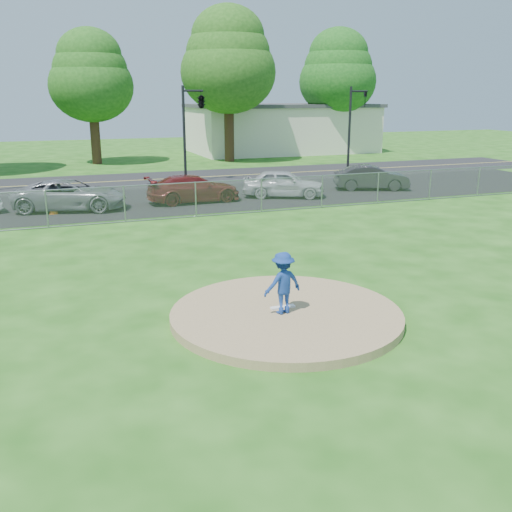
{
  "coord_description": "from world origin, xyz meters",
  "views": [
    {
      "loc": [
        -5.02,
        -11.4,
        5.04
      ],
      "look_at": [
        0.0,
        2.0,
        1.0
      ],
      "focal_mm": 40.0,
      "sensor_mm": 36.0,
      "label": 1
    }
  ],
  "objects_px": {
    "commercial_building": "(281,128)",
    "pitcher": "(283,283)",
    "traffic_signal_right": "(353,122)",
    "parked_car_gray": "(70,195)",
    "parked_car_charcoal": "(371,178)",
    "tree_right": "(228,60)",
    "parked_car_darkred": "(194,189)",
    "traffic_signal_center": "(199,103)",
    "traffic_cone": "(53,206)",
    "tree_center": "(91,75)",
    "tree_far_right": "(338,71)",
    "parked_car_pearl": "(284,183)"
  },
  "relations": [
    {
      "from": "tree_center",
      "to": "traffic_signal_right",
      "type": "xyz_separation_m",
      "value": [
        15.24,
        -12.0,
        -3.11
      ]
    },
    {
      "from": "traffic_signal_center",
      "to": "tree_far_right",
      "type": "bearing_deg",
      "value": 39.04
    },
    {
      "from": "tree_center",
      "to": "traffic_cone",
      "type": "xyz_separation_m",
      "value": [
        -3.72,
        -19.14,
        -6.1
      ]
    },
    {
      "from": "tree_far_right",
      "to": "pitcher",
      "type": "height_order",
      "value": "tree_far_right"
    },
    {
      "from": "commercial_building",
      "to": "tree_center",
      "type": "distance_m",
      "value": 17.99
    },
    {
      "from": "traffic_signal_right",
      "to": "parked_car_gray",
      "type": "distance_m",
      "value": 19.48
    },
    {
      "from": "pitcher",
      "to": "traffic_cone",
      "type": "xyz_separation_m",
      "value": [
        -4.6,
        14.94,
        -0.56
      ]
    },
    {
      "from": "tree_center",
      "to": "traffic_signal_right",
      "type": "bearing_deg",
      "value": -38.22
    },
    {
      "from": "traffic_cone",
      "to": "parked_car_charcoal",
      "type": "distance_m",
      "value": 16.74
    },
    {
      "from": "tree_right",
      "to": "traffic_cone",
      "type": "xyz_separation_m",
      "value": [
        -13.72,
        -17.14,
        -7.28
      ]
    },
    {
      "from": "tree_far_right",
      "to": "parked_car_pearl",
      "type": "height_order",
      "value": "tree_far_right"
    },
    {
      "from": "tree_right",
      "to": "tree_far_right",
      "type": "xyz_separation_m",
      "value": [
        11.0,
        3.0,
        -0.59
      ]
    },
    {
      "from": "pitcher",
      "to": "parked_car_gray",
      "type": "relative_size",
      "value": 0.29
    },
    {
      "from": "traffic_signal_center",
      "to": "parked_car_darkred",
      "type": "distance_m",
      "value": 7.91
    },
    {
      "from": "tree_far_right",
      "to": "commercial_building",
      "type": "bearing_deg",
      "value": 143.13
    },
    {
      "from": "pitcher",
      "to": "parked_car_charcoal",
      "type": "relative_size",
      "value": 0.36
    },
    {
      "from": "tree_right",
      "to": "traffic_cone",
      "type": "distance_m",
      "value": 23.13
    },
    {
      "from": "tree_center",
      "to": "tree_far_right",
      "type": "height_order",
      "value": "tree_far_right"
    },
    {
      "from": "parked_car_darkred",
      "to": "parked_car_pearl",
      "type": "relative_size",
      "value": 1.1
    },
    {
      "from": "commercial_building",
      "to": "parked_car_pearl",
      "type": "distance_m",
      "value": 24.69
    },
    {
      "from": "tree_right",
      "to": "traffic_signal_right",
      "type": "relative_size",
      "value": 2.08
    },
    {
      "from": "traffic_cone",
      "to": "parked_car_gray",
      "type": "relative_size",
      "value": 0.14
    },
    {
      "from": "commercial_building",
      "to": "pitcher",
      "type": "relative_size",
      "value": 11.33
    },
    {
      "from": "tree_right",
      "to": "traffic_cone",
      "type": "bearing_deg",
      "value": -128.68
    },
    {
      "from": "traffic_signal_center",
      "to": "tree_right",
      "type": "bearing_deg",
      "value": 63.29
    },
    {
      "from": "commercial_building",
      "to": "parked_car_darkred",
      "type": "bearing_deg",
      "value": -122.23
    },
    {
      "from": "tree_center",
      "to": "parked_car_charcoal",
      "type": "xyz_separation_m",
      "value": [
        12.99,
        -18.21,
        -5.8
      ]
    },
    {
      "from": "tree_far_right",
      "to": "parked_car_darkred",
      "type": "relative_size",
      "value": 2.36
    },
    {
      "from": "pitcher",
      "to": "parked_car_charcoal",
      "type": "distance_m",
      "value": 19.97
    },
    {
      "from": "parked_car_gray",
      "to": "parked_car_charcoal",
      "type": "height_order",
      "value": "parked_car_gray"
    },
    {
      "from": "parked_car_pearl",
      "to": "parked_car_darkred",
      "type": "bearing_deg",
      "value": 111.44
    },
    {
      "from": "tree_center",
      "to": "parked_car_gray",
      "type": "bearing_deg",
      "value": -99.05
    },
    {
      "from": "tree_far_right",
      "to": "traffic_cone",
      "type": "relative_size",
      "value": 15.05
    },
    {
      "from": "tree_right",
      "to": "parked_car_darkred",
      "type": "height_order",
      "value": "tree_right"
    },
    {
      "from": "traffic_signal_right",
      "to": "pitcher",
      "type": "height_order",
      "value": "traffic_signal_right"
    },
    {
      "from": "traffic_signal_center",
      "to": "traffic_cone",
      "type": "bearing_deg",
      "value": -140.61
    },
    {
      "from": "commercial_building",
      "to": "parked_car_darkred",
      "type": "distance_m",
      "value": 26.65
    },
    {
      "from": "traffic_signal_right",
      "to": "parked_car_charcoal",
      "type": "distance_m",
      "value": 7.13
    },
    {
      "from": "commercial_building",
      "to": "traffic_signal_center",
      "type": "bearing_deg",
      "value": -126.94
    },
    {
      "from": "tree_right",
      "to": "tree_far_right",
      "type": "height_order",
      "value": "tree_right"
    },
    {
      "from": "commercial_building",
      "to": "parked_car_pearl",
      "type": "height_order",
      "value": "commercial_building"
    },
    {
      "from": "parked_car_gray",
      "to": "parked_car_pearl",
      "type": "distance_m",
      "value": 10.42
    },
    {
      "from": "tree_right",
      "to": "traffic_cone",
      "type": "relative_size",
      "value": 16.3
    },
    {
      "from": "commercial_building",
      "to": "parked_car_pearl",
      "type": "relative_size",
      "value": 3.97
    },
    {
      "from": "traffic_signal_right",
      "to": "parked_car_pearl",
      "type": "xyz_separation_m",
      "value": [
        -7.76,
        -6.73,
        -2.65
      ]
    },
    {
      "from": "traffic_cone",
      "to": "tree_center",
      "type": "bearing_deg",
      "value": 79.0
    },
    {
      "from": "traffic_signal_center",
      "to": "parked_car_pearl",
      "type": "bearing_deg",
      "value": -69.57
    },
    {
      "from": "tree_center",
      "to": "parked_car_gray",
      "type": "xyz_separation_m",
      "value": [
        -2.94,
        -18.48,
        -5.77
      ]
    },
    {
      "from": "parked_car_gray",
      "to": "traffic_signal_center",
      "type": "bearing_deg",
      "value": -36.71
    },
    {
      "from": "parked_car_darkred",
      "to": "parked_car_charcoal",
      "type": "relative_size",
      "value": 1.13
    }
  ]
}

